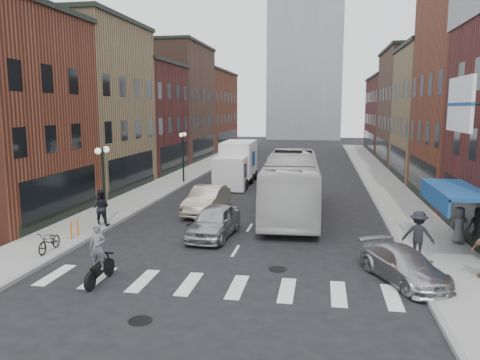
# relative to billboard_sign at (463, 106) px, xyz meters

# --- Properties ---
(ground) EXTENTS (160.00, 160.00, 0.00)m
(ground) POSITION_rel_billboard_sign_xyz_m (-8.59, -0.50, -6.13)
(ground) COLOR black
(ground) RESTS_ON ground
(sidewalk_left) EXTENTS (3.00, 74.00, 0.15)m
(sidewalk_left) POSITION_rel_billboard_sign_xyz_m (-17.09, 21.50, -6.06)
(sidewalk_left) COLOR gray
(sidewalk_left) RESTS_ON ground
(sidewalk_right) EXTENTS (3.00, 74.00, 0.15)m
(sidewalk_right) POSITION_rel_billboard_sign_xyz_m (-0.09, 21.50, -6.06)
(sidewalk_right) COLOR gray
(sidewalk_right) RESTS_ON ground
(curb_left) EXTENTS (0.20, 74.00, 0.16)m
(curb_left) POSITION_rel_billboard_sign_xyz_m (-15.59, 21.50, -6.13)
(curb_left) COLOR gray
(curb_left) RESTS_ON ground
(curb_right) EXTENTS (0.20, 74.00, 0.16)m
(curb_right) POSITION_rel_billboard_sign_xyz_m (-1.59, 21.50, -6.13)
(curb_right) COLOR gray
(curb_right) RESTS_ON ground
(crosswalk_stripes) EXTENTS (12.00, 2.20, 0.01)m
(crosswalk_stripes) POSITION_rel_billboard_sign_xyz_m (-8.59, -3.50, -6.13)
(crosswalk_stripes) COLOR silver
(crosswalk_stripes) RESTS_ON ground
(bldg_left_mid_a) EXTENTS (10.30, 10.20, 12.30)m
(bldg_left_mid_a) POSITION_rel_billboard_sign_xyz_m (-23.58, 13.50, 0.02)
(bldg_left_mid_a) COLOR olive
(bldg_left_mid_a) RESTS_ON ground
(bldg_left_mid_b) EXTENTS (10.30, 10.20, 10.30)m
(bldg_left_mid_b) POSITION_rel_billboard_sign_xyz_m (-23.58, 23.50, -0.98)
(bldg_left_mid_b) COLOR #441918
(bldg_left_mid_b) RESTS_ON ground
(bldg_left_far_a) EXTENTS (10.30, 12.20, 13.30)m
(bldg_left_far_a) POSITION_rel_billboard_sign_xyz_m (-23.58, 34.50, 0.52)
(bldg_left_far_a) COLOR #4D3226
(bldg_left_far_a) RESTS_ON ground
(bldg_left_far_b) EXTENTS (10.30, 16.20, 11.30)m
(bldg_left_far_b) POSITION_rel_billboard_sign_xyz_m (-23.58, 48.50, -0.48)
(bldg_left_far_b) COLOR maroon
(bldg_left_far_b) RESTS_ON ground
(bldg_right_mid_b) EXTENTS (10.30, 10.20, 11.30)m
(bldg_right_mid_b) POSITION_rel_billboard_sign_xyz_m (6.41, 23.50, -0.48)
(bldg_right_mid_b) COLOR olive
(bldg_right_mid_b) RESTS_ON ground
(bldg_right_far_a) EXTENTS (10.30, 12.20, 12.30)m
(bldg_right_far_a) POSITION_rel_billboard_sign_xyz_m (6.41, 34.50, 0.02)
(bldg_right_far_a) COLOR #4D3226
(bldg_right_far_a) RESTS_ON ground
(bldg_right_far_b) EXTENTS (10.30, 16.20, 10.30)m
(bldg_right_far_b) POSITION_rel_billboard_sign_xyz_m (6.41, 48.50, -0.98)
(bldg_right_far_b) COLOR #441918
(bldg_right_far_b) RESTS_ON ground
(awning_blue) EXTENTS (1.80, 5.00, 0.78)m
(awning_blue) POSITION_rel_billboard_sign_xyz_m (0.34, 2.00, -3.50)
(awning_blue) COLOR navy
(awning_blue) RESTS_ON ground
(billboard_sign) EXTENTS (1.52, 3.00, 3.70)m
(billboard_sign) POSITION_rel_billboard_sign_xyz_m (0.00, 0.00, 0.00)
(billboard_sign) COLOR black
(billboard_sign) RESTS_ON ground
(distant_tower) EXTENTS (14.00, 14.00, 50.00)m
(distant_tower) POSITION_rel_billboard_sign_xyz_m (-8.59, 77.50, 18.87)
(distant_tower) COLOR #9399A0
(distant_tower) RESTS_ON ground
(streetlamp_near) EXTENTS (0.32, 1.22, 4.11)m
(streetlamp_near) POSITION_rel_billboard_sign_xyz_m (-15.99, 3.50, -3.22)
(streetlamp_near) COLOR black
(streetlamp_near) RESTS_ON ground
(streetlamp_far) EXTENTS (0.32, 1.22, 4.11)m
(streetlamp_far) POSITION_rel_billboard_sign_xyz_m (-15.99, 17.50, -3.22)
(streetlamp_far) COLOR black
(streetlamp_far) RESTS_ON ground
(bike_rack) EXTENTS (0.08, 0.68, 0.80)m
(bike_rack) POSITION_rel_billboard_sign_xyz_m (-16.19, 0.80, -5.58)
(bike_rack) COLOR #D8590C
(bike_rack) RESTS_ON sidewalk_left
(box_truck) EXTENTS (2.47, 7.80, 3.38)m
(box_truck) POSITION_rel_billboard_sign_xyz_m (-11.64, 17.61, -4.46)
(box_truck) COLOR white
(box_truck) RESTS_ON ground
(motorcycle_rider) EXTENTS (0.61, 2.07, 2.11)m
(motorcycle_rider) POSITION_rel_billboard_sign_xyz_m (-12.60, -3.96, -5.14)
(motorcycle_rider) COLOR black
(motorcycle_rider) RESTS_ON ground
(transit_bus) EXTENTS (3.43, 12.58, 3.47)m
(transit_bus) POSITION_rel_billboard_sign_xyz_m (-6.72, 8.25, -4.40)
(transit_bus) COLOR silver
(transit_bus) RESTS_ON ground
(sedan_left_near) EXTENTS (2.11, 4.54, 1.51)m
(sedan_left_near) POSITION_rel_billboard_sign_xyz_m (-9.98, 2.50, -5.38)
(sedan_left_near) COLOR #B1B2B6
(sedan_left_near) RESTS_ON ground
(sedan_left_far) EXTENTS (1.94, 4.86, 1.57)m
(sedan_left_far) POSITION_rel_billboard_sign_xyz_m (-11.53, 7.36, -5.35)
(sedan_left_far) COLOR beige
(sedan_left_far) RESTS_ON ground
(curb_car) EXTENTS (3.19, 4.37, 1.18)m
(curb_car) POSITION_rel_billboard_sign_xyz_m (-2.09, -1.99, -5.54)
(curb_car) COLOR #B1B0B5
(curb_car) RESTS_ON ground
(parked_bicycle) EXTENTS (0.66, 1.68, 0.87)m
(parked_bicycle) POSITION_rel_billboard_sign_xyz_m (-16.11, -1.35, -5.55)
(parked_bicycle) COLOR black
(parked_bicycle) RESTS_ON sidewalk_left
(ped_left_solo) EXTENTS (0.98, 0.67, 1.87)m
(ped_left_solo) POSITION_rel_billboard_sign_xyz_m (-15.99, 3.05, -5.05)
(ped_left_solo) COLOR black
(ped_left_solo) RESTS_ON sidewalk_left
(ped_right_a) EXTENTS (1.34, 0.90, 1.90)m
(ped_right_a) POSITION_rel_billboard_sign_xyz_m (-1.19, 0.43, -5.03)
(ped_right_a) COLOR black
(ped_right_a) RESTS_ON sidewalk_right
(ped_right_c) EXTENTS (0.82, 0.54, 1.65)m
(ped_right_c) POSITION_rel_billboard_sign_xyz_m (1.00, 2.88, -5.16)
(ped_right_c) COLOR #585A60
(ped_right_c) RESTS_ON sidewalk_right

